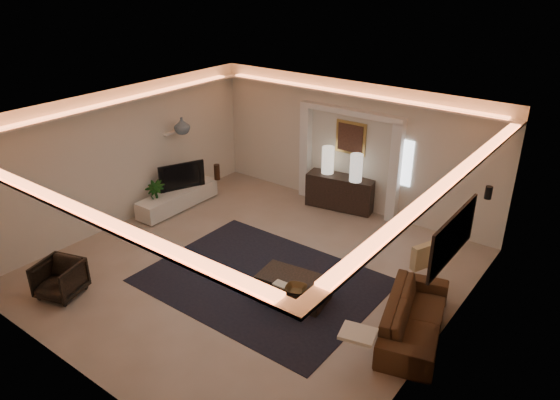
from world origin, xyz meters
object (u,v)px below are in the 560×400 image
Objects in this scene: console at (340,192)px; sofa at (414,317)px; armchair at (60,279)px; coffee_table at (293,288)px.

sofa is at bearing -54.68° from console.
console is 4.52m from sofa.
console is 0.74× the size of sofa.
console is 2.20× the size of armchair.
sofa is 5.87m from armchair.
sofa is 1.79× the size of coffee_table.
sofa is at bearing 9.84° from armchair.
console reaches higher than sofa.
sofa reaches higher than coffee_table.
armchair is at bearing 101.61° from sofa.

